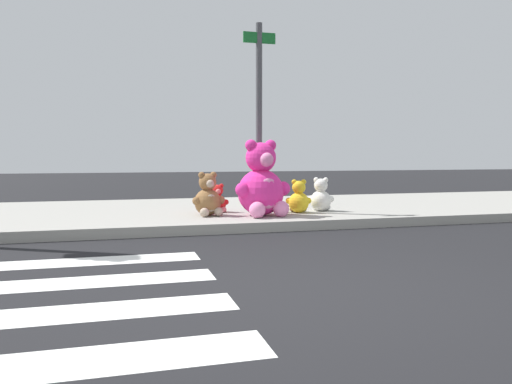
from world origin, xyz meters
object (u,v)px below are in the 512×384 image
(plush_lime, at_px, (273,193))
(plush_pink_large, at_px, (262,185))
(plush_brown, at_px, (208,198))
(plush_lavender, at_px, (267,197))
(plush_white, at_px, (321,197))
(plush_yellow, at_px, (299,199))
(sign_pole, at_px, (259,113))
(plush_red, at_px, (218,201))

(plush_lime, bearing_deg, plush_pink_large, -113.36)
(plush_brown, relative_size, plush_lavender, 1.42)
(plush_white, relative_size, plush_brown, 0.83)
(plush_yellow, bearing_deg, plush_lime, 93.18)
(plush_yellow, bearing_deg, plush_pink_large, -161.33)
(plush_pink_large, xyz_separation_m, plush_yellow, (0.72, 0.24, -0.26))
(sign_pole, xyz_separation_m, plush_pink_large, (-0.12, -0.59, -1.21))
(plush_pink_large, bearing_deg, sign_pole, 78.55)
(plush_lime, distance_m, plush_red, 1.50)
(sign_pole, height_order, plush_brown, sign_pole)
(plush_lime, height_order, plush_yellow, plush_lime)
(plush_pink_large, bearing_deg, plush_brown, 165.44)
(plush_white, bearing_deg, plush_pink_large, -162.19)
(plush_yellow, distance_m, plush_lavender, 0.89)
(plush_yellow, height_order, plush_lavender, plush_yellow)
(plush_yellow, bearing_deg, plush_lavender, 110.95)
(plush_brown, bearing_deg, plush_pink_large, -14.56)
(sign_pole, relative_size, plush_white, 5.43)
(plush_lime, distance_m, plush_yellow, 1.27)
(plush_yellow, height_order, plush_white, plush_white)
(plush_lavender, bearing_deg, plush_brown, -145.45)
(plush_pink_large, bearing_deg, plush_yellow, 18.67)
(sign_pole, relative_size, plush_yellow, 5.63)
(plush_red, xyz_separation_m, plush_white, (1.78, -0.29, 0.04))
(plush_red, bearing_deg, plush_pink_large, -48.57)
(plush_lime, distance_m, plush_brown, 1.97)
(plush_lime, relative_size, plush_red, 1.25)
(sign_pole, height_order, plush_lime, sign_pole)
(sign_pole, relative_size, plush_brown, 4.52)
(plush_lavender, bearing_deg, plush_pink_large, -110.73)
(sign_pole, bearing_deg, plush_lavender, 59.44)
(plush_pink_large, xyz_separation_m, plush_lavender, (0.41, 1.07, -0.29))
(plush_yellow, xyz_separation_m, plush_brown, (-1.56, -0.03, 0.06))
(plush_white, xyz_separation_m, plush_brown, (-2.02, -0.16, 0.05))
(plush_pink_large, xyz_separation_m, plush_red, (-0.59, 0.67, -0.29))
(plush_lime, bearing_deg, plush_lavender, -119.36)
(sign_pole, distance_m, plush_white, 1.82)
(plush_yellow, xyz_separation_m, plush_white, (0.46, 0.14, 0.01))
(plush_yellow, relative_size, plush_red, 1.16)
(plush_brown, height_order, plush_lavender, plush_brown)
(plush_lime, xyz_separation_m, plush_red, (-1.24, -0.84, -0.05))
(plush_pink_large, distance_m, plush_yellow, 0.81)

